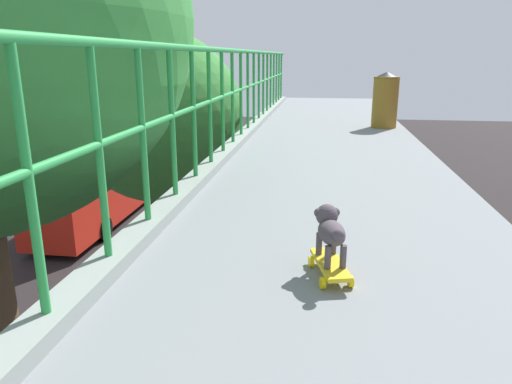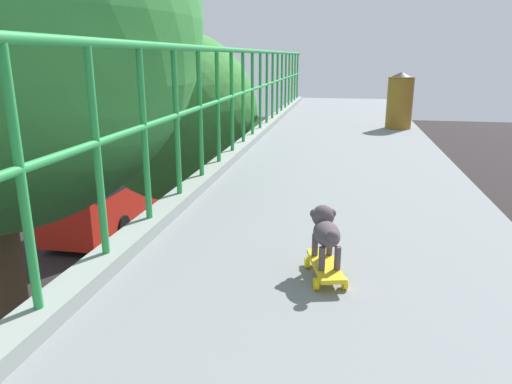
{
  "view_description": "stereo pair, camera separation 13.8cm",
  "coord_description": "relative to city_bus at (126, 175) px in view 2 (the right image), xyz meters",
  "views": [
    {
      "loc": [
        0.96,
        0.5,
        7.36
      ],
      "look_at": [
        0.52,
        3.64,
        6.45
      ],
      "focal_mm": 33.31,
      "sensor_mm": 36.0,
      "label": 1
    },
    {
      "loc": [
        1.1,
        0.52,
        7.36
      ],
      "look_at": [
        0.52,
        3.64,
        6.45
      ],
      "focal_mm": 33.31,
      "sensor_mm": 36.0,
      "label": 2
    }
  ],
  "objects": [
    {
      "name": "small_dog",
      "position": [
        10.04,
        -17.85,
        4.49
      ],
      "size": [
        0.21,
        0.37,
        0.3
      ],
      "color": "#4C4149",
      "rests_on": "toy_skateboard"
    },
    {
      "name": "city_bus",
      "position": [
        0.0,
        0.0,
        0.0
      ],
      "size": [
        2.57,
        10.86,
        3.42
      ],
      "color": "#B11E12",
      "rests_on": "ground"
    },
    {
      "name": "toy_skateboard",
      "position": [
        10.05,
        -17.9,
        4.28
      ],
      "size": [
        0.26,
        0.45,
        0.09
      ],
      "color": "gold",
      "rests_on": "overpass_deck"
    },
    {
      "name": "roadside_tree_far",
      "position": [
        6.1,
        -9.63,
        3.98
      ],
      "size": [
        4.03,
        4.03,
        8.0
      ],
      "color": "#4E3921",
      "rests_on": "ground"
    },
    {
      "name": "litter_bin",
      "position": [
        11.03,
        -11.79,
        4.7
      ],
      "size": [
        0.44,
        0.44,
        0.96
      ],
      "color": "brown",
      "rests_on": "overpass_deck"
    }
  ]
}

